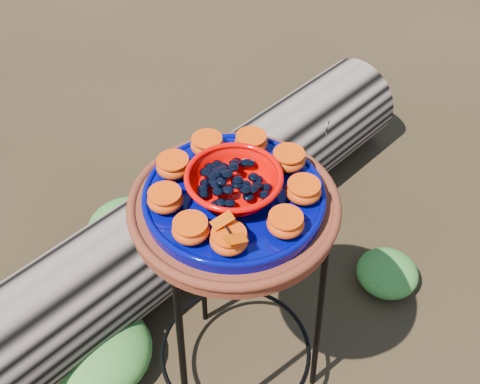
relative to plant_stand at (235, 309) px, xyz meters
name	(u,v)px	position (x,y,z in m)	size (l,w,h in m)	color
ground	(236,377)	(0.00, 0.00, -0.35)	(60.00, 60.00, 0.00)	black
plant_stand	(235,309)	(0.00, 0.00, 0.00)	(0.44, 0.44, 0.70)	black
terracotta_saucer	(234,208)	(0.00, 0.00, 0.37)	(0.42, 0.42, 0.03)	#5C2419
cobalt_plate	(234,198)	(0.00, 0.00, 0.40)	(0.36, 0.36, 0.02)	#00083D
red_bowl	(234,184)	(0.00, 0.00, 0.43)	(0.18, 0.18, 0.05)	#D50200
glass_gems	(234,171)	(0.00, 0.00, 0.47)	(0.14, 0.14, 0.02)	black
orange_half_0	(229,240)	(-0.07, -0.12, 0.43)	(0.07, 0.07, 0.04)	#B03800
orange_half_1	(285,223)	(0.04, -0.13, 0.43)	(0.07, 0.07, 0.04)	#B03800
orange_half_2	(303,191)	(0.12, -0.07, 0.43)	(0.07, 0.07, 0.04)	#B03800
orange_half_3	(289,160)	(0.13, 0.02, 0.43)	(0.07, 0.07, 0.04)	#B03800
orange_half_4	(251,143)	(0.09, 0.10, 0.43)	(0.07, 0.07, 0.04)	#B03800
orange_half_5	(207,145)	(0.00, 0.14, 0.43)	(0.07, 0.07, 0.04)	#B03800
orange_half_6	(173,166)	(-0.09, 0.11, 0.43)	(0.07, 0.07, 0.04)	#B03800
orange_half_7	(165,199)	(-0.13, 0.03, 0.43)	(0.07, 0.07, 0.04)	#B03800
orange_half_8	(191,230)	(-0.12, -0.07, 0.43)	(0.07, 0.07, 0.04)	#B03800
butterfly	(229,230)	(-0.07, -0.12, 0.46)	(0.09, 0.06, 0.02)	#C33A00
driftwood_log	(203,208)	(0.12, 0.51, -0.19)	(1.72, 0.45, 0.32)	black
foliage_left	(99,350)	(-0.33, 0.21, -0.27)	(0.30, 0.30, 0.15)	#286423
foliage_right	(388,272)	(0.59, 0.09, -0.30)	(0.20, 0.20, 0.10)	#286423
foliage_back	(128,228)	(-0.11, 0.62, -0.28)	(0.28, 0.28, 0.14)	#286423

